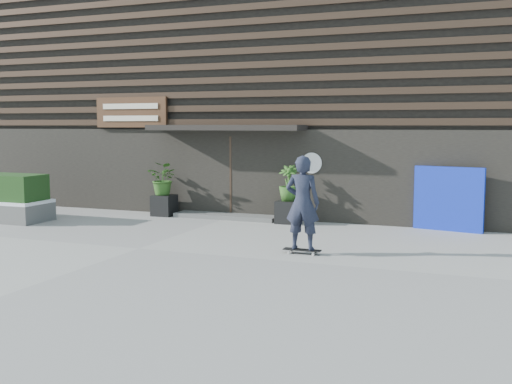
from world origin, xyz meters
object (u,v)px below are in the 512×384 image
at_px(planter_pot_left, 164,205).
at_px(skateboarder, 302,203).
at_px(blue_tarp, 449,199).
at_px(planter_pot_right, 288,212).

bearing_deg(planter_pot_left, skateboarder, -34.59).
bearing_deg(blue_tarp, planter_pot_right, -165.00).
distance_m(planter_pot_left, planter_pot_right, 3.80).
bearing_deg(blue_tarp, skateboarder, -112.24).
xyz_separation_m(planter_pot_left, planter_pot_right, (3.80, 0.00, 0.00)).
distance_m(planter_pot_left, skateboarder, 6.48).
relative_size(planter_pot_left, planter_pot_right, 1.00).
bearing_deg(planter_pot_left, blue_tarp, 2.18).
bearing_deg(planter_pot_right, skateboarder, -67.68).
bearing_deg(skateboarder, planter_pot_right, 112.32).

